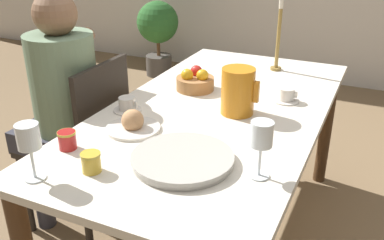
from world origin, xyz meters
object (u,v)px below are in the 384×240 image
at_px(red_pitcher, 238,91).
at_px(wine_glass_water, 262,137).
at_px(jam_jar_amber, 67,139).
at_px(potted_plant, 158,30).
at_px(serving_tray, 182,159).
at_px(person_seated, 61,98).
at_px(bread_plate, 133,124).
at_px(chair_person_side, 85,141).
at_px(teacup_across, 286,96).
at_px(wine_glass_juice, 29,140).
at_px(teacup_near_person, 127,105).
at_px(jam_jar_red, 91,161).
at_px(candlestick_tall, 278,42).
at_px(fruit_bowl, 195,81).

distance_m(red_pitcher, wine_glass_water, 0.50).
xyz_separation_m(jam_jar_amber, potted_plant, (-1.16, 2.73, -0.28)).
xyz_separation_m(red_pitcher, serving_tray, (-0.03, -0.47, -0.08)).
distance_m(person_seated, bread_plate, 0.53).
distance_m(bread_plate, jam_jar_amber, 0.26).
relative_size(chair_person_side, teacup_across, 7.43).
bearing_deg(serving_tray, potted_plant, 120.70).
relative_size(wine_glass_juice, teacup_near_person, 1.56).
distance_m(jam_jar_amber, jam_jar_red, 0.19).
height_order(chair_person_side, red_pitcher, red_pitcher).
bearing_deg(jam_jar_amber, jam_jar_red, -27.84).
bearing_deg(wine_glass_water, wine_glass_juice, -154.02).
relative_size(teacup_across, jam_jar_red, 1.82).
height_order(person_seated, jam_jar_red, person_seated).
height_order(bread_plate, potted_plant, bread_plate).
bearing_deg(bread_plate, candlestick_tall, 72.41).
bearing_deg(person_seated, jam_jar_red, -131.68).
xyz_separation_m(wine_glass_water, candlestick_tall, (-0.23, 1.08, 0.01)).
xyz_separation_m(wine_glass_water, serving_tray, (-0.25, -0.03, -0.12)).
height_order(teacup_near_person, teacup_across, same).
relative_size(wine_glass_water, serving_tray, 0.55).
distance_m(chair_person_side, wine_glass_juice, 0.80).
bearing_deg(chair_person_side, potted_plant, 20.84).
bearing_deg(wine_glass_juice, wine_glass_water, 25.98).
xyz_separation_m(wine_glass_water, fruit_bowl, (-0.50, 0.62, -0.10)).
distance_m(wine_glass_water, wine_glass_juice, 0.70).
bearing_deg(serving_tray, bread_plate, 152.61).
height_order(teacup_across, jam_jar_red, jam_jar_red).
bearing_deg(serving_tray, jam_jar_amber, -169.21).
distance_m(teacup_near_person, fruit_bowl, 0.39).
bearing_deg(chair_person_side, candlestick_tall, -43.52).
distance_m(person_seated, jam_jar_amber, 0.54).
distance_m(red_pitcher, potted_plant, 2.73).
distance_m(bread_plate, candlestick_tall, 1.02).
height_order(jam_jar_amber, potted_plant, jam_jar_amber).
bearing_deg(jam_jar_red, wine_glass_water, 21.77).
bearing_deg(person_seated, bread_plate, -108.56).
bearing_deg(jam_jar_amber, teacup_across, 52.24).
relative_size(person_seated, candlestick_tall, 3.16).
bearing_deg(teacup_near_person, jam_jar_amber, -91.26).
bearing_deg(candlestick_tall, teacup_across, -69.63).
bearing_deg(wine_glass_water, fruit_bowl, 128.98).
distance_m(jam_jar_red, fruit_bowl, 0.82).
relative_size(jam_jar_amber, potted_plant, 0.09).
bearing_deg(jam_jar_amber, chair_person_side, 123.85).
bearing_deg(jam_jar_red, bread_plate, 97.72).
height_order(bread_plate, jam_jar_red, bread_plate).
height_order(chair_person_side, wine_glass_juice, wine_glass_juice).
height_order(person_seated, wine_glass_water, person_seated).
xyz_separation_m(person_seated, wine_glass_water, (1.04, -0.29, 0.15)).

